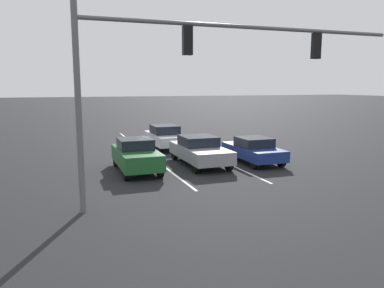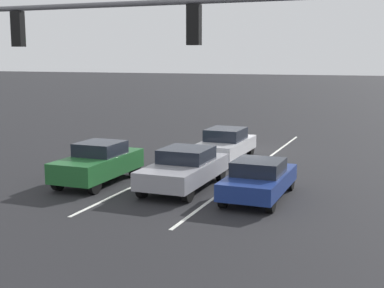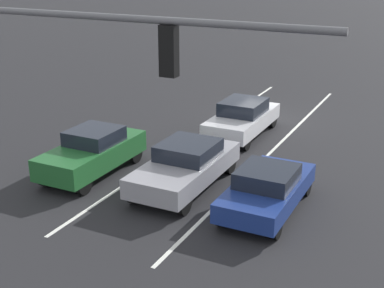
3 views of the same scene
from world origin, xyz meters
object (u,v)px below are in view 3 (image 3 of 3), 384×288
object	(u,v)px
car_navy_leftlane_front	(267,188)
car_darkgreen_rightlane_front	(93,152)
car_silver_midlane_second	(242,118)
car_gray_midlane_front	(186,165)

from	to	relation	value
car_navy_leftlane_front	car_darkgreen_rightlane_front	size ratio (longest dim) A/B	0.98
car_navy_leftlane_front	car_darkgreen_rightlane_front	distance (m)	6.28
car_darkgreen_rightlane_front	car_silver_midlane_second	xyz separation A→B (m)	(-3.11, -6.09, -0.03)
car_darkgreen_rightlane_front	car_navy_leftlane_front	bearing A→B (deg)	-179.94
car_gray_midlane_front	car_darkgreen_rightlane_front	distance (m)	3.41
car_gray_midlane_front	car_darkgreen_rightlane_front	bearing A→B (deg)	6.96
car_silver_midlane_second	car_navy_leftlane_front	bearing A→B (deg)	117.54
car_gray_midlane_front	car_silver_midlane_second	size ratio (longest dim) A/B	1.06
car_darkgreen_rightlane_front	car_gray_midlane_front	bearing A→B (deg)	-173.04
car_navy_leftlane_front	car_silver_midlane_second	bearing A→B (deg)	-62.46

